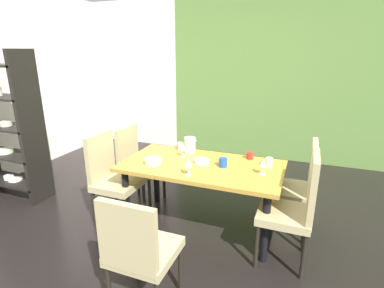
{
  "coord_description": "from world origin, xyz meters",
  "views": [
    {
      "loc": [
        1.24,
        -2.52,
        1.82
      ],
      "look_at": [
        0.12,
        0.37,
        0.85
      ],
      "focal_mm": 28.0,
      "sensor_mm": 36.0,
      "label": 1
    }
  ],
  "objects_px": {
    "serving_bowl_near_window": "(153,161)",
    "pitcher_corner": "(190,145)",
    "wine_glass_near_shelf": "(263,163)",
    "cup_left": "(223,162)",
    "cup_north": "(181,146)",
    "cup_front": "(269,162)",
    "wine_glass_right": "(188,163)",
    "display_shelf": "(3,126)",
    "serving_bowl_south": "(202,161)",
    "chair_right_near": "(296,206)",
    "chair_head_near": "(139,249)",
    "chair_left_far": "(137,161)",
    "chair_right_far": "(298,183)",
    "wine_glass_west": "(183,147)",
    "chair_left_near": "(111,175)",
    "dining_table": "(202,172)",
    "cup_rear": "(250,156)"
  },
  "relations": [
    {
      "from": "wine_glass_west",
      "to": "cup_rear",
      "type": "xyz_separation_m",
      "value": [
        0.69,
        0.19,
        -0.07
      ]
    },
    {
      "from": "chair_right_near",
      "to": "serving_bowl_south",
      "type": "relative_size",
      "value": 6.4
    },
    {
      "from": "wine_glass_west",
      "to": "dining_table",
      "type": "bearing_deg",
      "value": -27.47
    },
    {
      "from": "chair_left_far",
      "to": "chair_right_far",
      "type": "bearing_deg",
      "value": 90.0
    },
    {
      "from": "dining_table",
      "to": "chair_right_near",
      "type": "distance_m",
      "value": 0.97
    },
    {
      "from": "wine_glass_right",
      "to": "pitcher_corner",
      "type": "distance_m",
      "value": 0.64
    },
    {
      "from": "display_shelf",
      "to": "serving_bowl_south",
      "type": "bearing_deg",
      "value": 4.6
    },
    {
      "from": "serving_bowl_south",
      "to": "cup_front",
      "type": "xyz_separation_m",
      "value": [
        0.66,
        0.14,
        0.03
      ]
    },
    {
      "from": "display_shelf",
      "to": "cup_front",
      "type": "bearing_deg",
      "value": 6.09
    },
    {
      "from": "wine_glass_near_shelf",
      "to": "cup_left",
      "type": "height_order",
      "value": "wine_glass_near_shelf"
    },
    {
      "from": "chair_right_far",
      "to": "chair_left_near",
      "type": "relative_size",
      "value": 0.99
    },
    {
      "from": "serving_bowl_near_window",
      "to": "pitcher_corner",
      "type": "bearing_deg",
      "value": 64.26
    },
    {
      "from": "dining_table",
      "to": "wine_glass_west",
      "type": "xyz_separation_m",
      "value": [
        -0.27,
        0.14,
        0.2
      ]
    },
    {
      "from": "dining_table",
      "to": "wine_glass_west",
      "type": "distance_m",
      "value": 0.36
    },
    {
      "from": "cup_left",
      "to": "wine_glass_near_shelf",
      "type": "bearing_deg",
      "value": -7.95
    },
    {
      "from": "pitcher_corner",
      "to": "cup_front",
      "type": "bearing_deg",
      "value": -7.8
    },
    {
      "from": "chair_left_far",
      "to": "wine_glass_near_shelf",
      "type": "distance_m",
      "value": 1.6
    },
    {
      "from": "chair_head_near",
      "to": "display_shelf",
      "type": "distance_m",
      "value": 2.76
    },
    {
      "from": "serving_bowl_near_window",
      "to": "pitcher_corner",
      "type": "distance_m",
      "value": 0.52
    },
    {
      "from": "chair_head_near",
      "to": "pitcher_corner",
      "type": "relative_size",
      "value": 5.26
    },
    {
      "from": "chair_head_near",
      "to": "wine_glass_near_shelf",
      "type": "xyz_separation_m",
      "value": [
        0.64,
        1.16,
        0.29
      ]
    },
    {
      "from": "display_shelf",
      "to": "serving_bowl_near_window",
      "type": "height_order",
      "value": "display_shelf"
    },
    {
      "from": "serving_bowl_near_window",
      "to": "cup_rear",
      "type": "relative_size",
      "value": 2.49
    },
    {
      "from": "display_shelf",
      "to": "wine_glass_right",
      "type": "bearing_deg",
      "value": -3.18
    },
    {
      "from": "wine_glass_right",
      "to": "chair_right_near",
      "type": "bearing_deg",
      "value": 3.27
    },
    {
      "from": "serving_bowl_near_window",
      "to": "cup_front",
      "type": "relative_size",
      "value": 1.89
    },
    {
      "from": "chair_left_near",
      "to": "wine_glass_right",
      "type": "height_order",
      "value": "chair_left_near"
    },
    {
      "from": "chair_left_far",
      "to": "display_shelf",
      "type": "xyz_separation_m",
      "value": [
        -1.62,
        -0.42,
        0.39
      ]
    },
    {
      "from": "display_shelf",
      "to": "cup_north",
      "type": "relative_size",
      "value": 19.85
    },
    {
      "from": "display_shelf",
      "to": "wine_glass_west",
      "type": "relative_size",
      "value": 11.56
    },
    {
      "from": "dining_table",
      "to": "cup_rear",
      "type": "height_order",
      "value": "cup_rear"
    },
    {
      "from": "wine_glass_near_shelf",
      "to": "wine_glass_right",
      "type": "bearing_deg",
      "value": -157.32
    },
    {
      "from": "cup_north",
      "to": "cup_front",
      "type": "xyz_separation_m",
      "value": [
        1.02,
        -0.16,
        0.0
      ]
    },
    {
      "from": "chair_left_near",
      "to": "wine_glass_right",
      "type": "relative_size",
      "value": 5.94
    },
    {
      "from": "chair_head_near",
      "to": "chair_right_far",
      "type": "relative_size",
      "value": 0.95
    },
    {
      "from": "chair_head_near",
      "to": "display_shelf",
      "type": "relative_size",
      "value": 0.51
    },
    {
      "from": "chair_left_far",
      "to": "wine_glass_right",
      "type": "bearing_deg",
      "value": 58.08
    },
    {
      "from": "chair_right_near",
      "to": "chair_head_near",
      "type": "distance_m",
      "value": 1.35
    },
    {
      "from": "chair_right_near",
      "to": "cup_rear",
      "type": "bearing_deg",
      "value": 41.03
    },
    {
      "from": "chair_right_far",
      "to": "chair_left_near",
      "type": "height_order",
      "value": "chair_left_near"
    },
    {
      "from": "serving_bowl_near_window",
      "to": "cup_north",
      "type": "bearing_deg",
      "value": 79.16
    },
    {
      "from": "wine_glass_near_shelf",
      "to": "serving_bowl_south",
      "type": "relative_size",
      "value": 0.97
    },
    {
      "from": "chair_left_near",
      "to": "wine_glass_right",
      "type": "bearing_deg",
      "value": 86.55
    },
    {
      "from": "chair_left_far",
      "to": "cup_rear",
      "type": "height_order",
      "value": "chair_left_far"
    },
    {
      "from": "cup_rear",
      "to": "cup_front",
      "type": "height_order",
      "value": "cup_front"
    },
    {
      "from": "wine_glass_near_shelf",
      "to": "chair_right_near",
      "type": "bearing_deg",
      "value": -33.27
    },
    {
      "from": "chair_right_far",
      "to": "serving_bowl_near_window",
      "type": "bearing_deg",
      "value": 106.74
    },
    {
      "from": "chair_right_near",
      "to": "wine_glass_west",
      "type": "relative_size",
      "value": 6.48
    },
    {
      "from": "chair_right_far",
      "to": "wine_glass_right",
      "type": "distance_m",
      "value": 1.15
    },
    {
      "from": "chair_left_far",
      "to": "pitcher_corner",
      "type": "bearing_deg",
      "value": 93.39
    }
  ]
}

